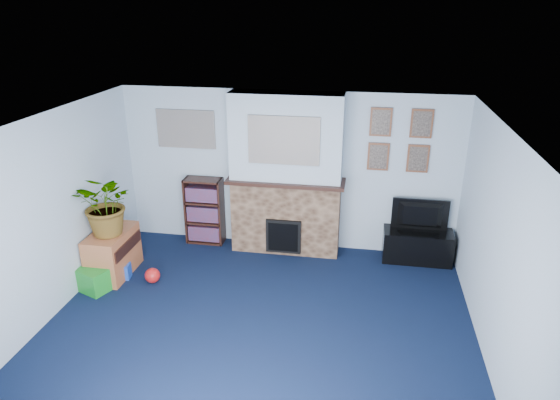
% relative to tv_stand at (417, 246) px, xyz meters
% --- Properties ---
extents(floor, '(5.00, 4.50, 0.01)m').
position_rel_tv_stand_xyz_m(floor, '(-1.95, -2.03, -0.23)').
color(floor, black).
rests_on(floor, ground).
extents(ceiling, '(5.00, 4.50, 0.01)m').
position_rel_tv_stand_xyz_m(ceiling, '(-1.95, -2.03, 2.17)').
color(ceiling, white).
rests_on(ceiling, wall_back).
extents(wall_back, '(5.00, 0.04, 2.40)m').
position_rel_tv_stand_xyz_m(wall_back, '(-1.95, 0.22, 0.97)').
color(wall_back, silver).
rests_on(wall_back, ground).
extents(wall_front, '(5.00, 0.04, 2.40)m').
position_rel_tv_stand_xyz_m(wall_front, '(-1.95, -4.28, 0.97)').
color(wall_front, silver).
rests_on(wall_front, ground).
extents(wall_left, '(0.04, 4.50, 2.40)m').
position_rel_tv_stand_xyz_m(wall_left, '(-4.45, -2.03, 0.97)').
color(wall_left, silver).
rests_on(wall_left, ground).
extents(wall_right, '(0.04, 4.50, 2.40)m').
position_rel_tv_stand_xyz_m(wall_right, '(0.55, -2.03, 0.97)').
color(wall_right, silver).
rests_on(wall_right, ground).
extents(chimney_breast, '(1.72, 0.50, 2.40)m').
position_rel_tv_stand_xyz_m(chimney_breast, '(-1.95, 0.02, 0.96)').
color(chimney_breast, brown).
rests_on(chimney_breast, ground).
extents(collage_main, '(1.00, 0.03, 0.68)m').
position_rel_tv_stand_xyz_m(collage_main, '(-1.95, -0.19, 1.55)').
color(collage_main, gray).
rests_on(collage_main, chimney_breast).
extents(collage_left, '(0.90, 0.03, 0.58)m').
position_rel_tv_stand_xyz_m(collage_left, '(-3.50, 0.21, 1.55)').
color(collage_left, gray).
rests_on(collage_left, wall_back).
extents(portrait_tl, '(0.30, 0.03, 0.40)m').
position_rel_tv_stand_xyz_m(portrait_tl, '(-0.65, 0.20, 1.77)').
color(portrait_tl, brown).
rests_on(portrait_tl, wall_back).
extents(portrait_tr, '(0.30, 0.03, 0.40)m').
position_rel_tv_stand_xyz_m(portrait_tr, '(-0.10, 0.20, 1.77)').
color(portrait_tr, brown).
rests_on(portrait_tr, wall_back).
extents(portrait_bl, '(0.30, 0.03, 0.40)m').
position_rel_tv_stand_xyz_m(portrait_bl, '(-0.65, 0.20, 1.27)').
color(portrait_bl, brown).
rests_on(portrait_bl, wall_back).
extents(portrait_br, '(0.30, 0.03, 0.40)m').
position_rel_tv_stand_xyz_m(portrait_br, '(-0.10, 0.20, 1.27)').
color(portrait_br, brown).
rests_on(portrait_br, wall_back).
extents(tv_stand, '(0.99, 0.42, 0.47)m').
position_rel_tv_stand_xyz_m(tv_stand, '(0.00, 0.00, 0.00)').
color(tv_stand, black).
rests_on(tv_stand, ground).
extents(television, '(0.80, 0.11, 0.46)m').
position_rel_tv_stand_xyz_m(television, '(-0.00, 0.02, 0.47)').
color(television, black).
rests_on(television, tv_stand).
extents(bookshelf, '(0.58, 0.28, 1.05)m').
position_rel_tv_stand_xyz_m(bookshelf, '(-3.24, 0.08, 0.28)').
color(bookshelf, black).
rests_on(bookshelf, ground).
extents(sideboard, '(0.46, 0.83, 0.64)m').
position_rel_tv_stand_xyz_m(sideboard, '(-4.19, -1.12, 0.12)').
color(sideboard, '#B16038').
rests_on(sideboard, ground).
extents(potted_plant, '(0.81, 0.70, 0.87)m').
position_rel_tv_stand_xyz_m(potted_plant, '(-4.14, -1.17, 0.85)').
color(potted_plant, '#26661E').
rests_on(potted_plant, sideboard).
extents(mantel_clock, '(0.11, 0.06, 0.15)m').
position_rel_tv_stand_xyz_m(mantel_clock, '(-1.97, -0.03, 1.00)').
color(mantel_clock, gold).
rests_on(mantel_clock, chimney_breast).
extents(mantel_candle, '(0.05, 0.05, 0.17)m').
position_rel_tv_stand_xyz_m(mantel_candle, '(-1.64, -0.03, 1.01)').
color(mantel_candle, '#B2BFC6').
rests_on(mantel_candle, chimney_breast).
extents(mantel_teddy, '(0.12, 0.12, 0.12)m').
position_rel_tv_stand_xyz_m(mantel_teddy, '(-2.57, -0.03, 0.99)').
color(mantel_teddy, gray).
rests_on(mantel_teddy, chimney_breast).
extents(mantel_can, '(0.05, 0.05, 0.11)m').
position_rel_tv_stand_xyz_m(mantel_can, '(-1.19, -0.03, 0.99)').
color(mantel_can, blue).
rests_on(mantel_can, chimney_breast).
extents(green_crate, '(0.48, 0.44, 0.31)m').
position_rel_tv_stand_xyz_m(green_crate, '(-4.25, -1.56, -0.08)').
color(green_crate, '#198C26').
rests_on(green_crate, ground).
extents(toy_ball, '(0.21, 0.21, 0.21)m').
position_rel_tv_stand_xyz_m(toy_ball, '(-3.58, -1.25, -0.14)').
color(toy_ball, red).
rests_on(toy_ball, ground).
extents(toy_block, '(0.19, 0.19, 0.21)m').
position_rel_tv_stand_xyz_m(toy_block, '(-4.01, -1.21, -0.12)').
color(toy_block, blue).
rests_on(toy_block, ground).
extents(toy_tube, '(0.31, 0.14, 0.18)m').
position_rel_tv_stand_xyz_m(toy_tube, '(-4.25, -0.85, -0.15)').
color(toy_tube, yellow).
rests_on(toy_tube, ground).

